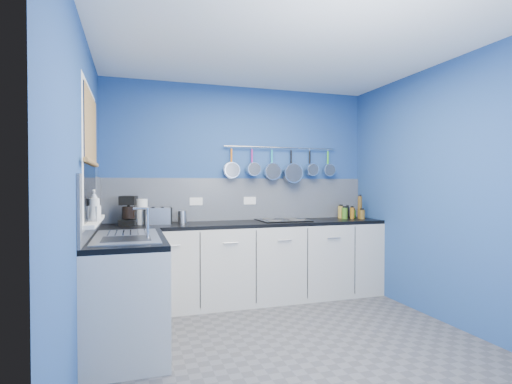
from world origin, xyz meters
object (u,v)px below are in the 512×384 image
soap_bottle_b (94,210)px  toaster (158,216)px  hob (282,220)px  paper_towel (142,212)px  soap_bottle_a (94,205)px  canister (182,217)px  coffee_maker (129,210)px

soap_bottle_b → toaster: 1.27m
toaster → hob: 1.44m
paper_towel → toaster: 0.17m
soap_bottle_a → canister: size_ratio=1.76×
soap_bottle_a → hob: soap_bottle_a is taller
hob → toaster: bearing=179.2°
coffee_maker → toaster: coffee_maker is taller
paper_towel → toaster: paper_towel is taller
soap_bottle_b → coffee_maker: soap_bottle_b is taller
paper_towel → canister: bearing=0.6°
coffee_maker → toaster: (0.30, 0.01, -0.07)m
soap_bottle_b → coffee_maker: size_ratio=0.56×
soap_bottle_b → canister: 1.43m
hob → coffee_maker: bearing=179.7°
paper_towel → canister: size_ratio=1.99×
hob → canister: bearing=177.7°
soap_bottle_b → canister: soap_bottle_b is taller
soap_bottle_a → toaster: (0.53, 1.15, -0.18)m
coffee_maker → hob: size_ratio=0.54×
soap_bottle_b → soap_bottle_a: bearing=-90.0°
soap_bottle_a → paper_towel: 1.24m
canister → paper_towel: bearing=-179.4°
soap_bottle_a → coffee_maker: 1.17m
coffee_maker → soap_bottle_a: bearing=-87.3°
canister → soap_bottle_b: bearing=-124.3°
soap_bottle_a → toaster: size_ratio=0.87×
soap_bottle_a → canister: (0.80, 1.18, -0.20)m
soap_bottle_a → canister: bearing=55.8°
coffee_maker → toaster: bearing=16.2°
coffee_maker → hob: coffee_maker is taller
soap_bottle_a → coffee_maker: soap_bottle_a is taller
soap_bottle_b → paper_towel: size_ratio=0.63×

